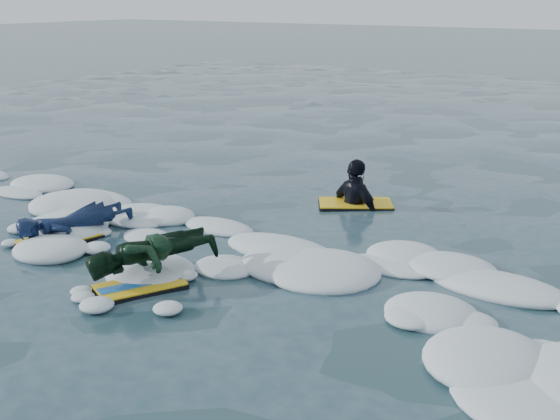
# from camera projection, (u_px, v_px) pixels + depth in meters

# --- Properties ---
(ground) EXTENTS (120.00, 120.00, 0.00)m
(ground) POSITION_uv_depth(u_px,v_px,m) (125.00, 271.00, 7.53)
(ground) COLOR #162F36
(ground) RESTS_ON ground
(foam_band) EXTENTS (12.00, 3.10, 0.30)m
(foam_band) POSITION_uv_depth(u_px,v_px,m) (188.00, 244.00, 8.35)
(foam_band) COLOR silver
(foam_band) RESTS_ON ground
(prone_woman_unit) EXTENTS (0.85, 1.53, 0.37)m
(prone_woman_unit) POSITION_uv_depth(u_px,v_px,m) (73.00, 223.00, 8.51)
(prone_woman_unit) COLOR black
(prone_woman_unit) RESTS_ON ground
(prone_child_unit) EXTENTS (1.17, 1.47, 0.52)m
(prone_child_unit) POSITION_uv_depth(u_px,v_px,m) (152.00, 260.00, 7.11)
(prone_child_unit) COLOR black
(prone_child_unit) RESTS_ON ground
(waiting_rider_unit) EXTENTS (1.17, 1.02, 1.54)m
(waiting_rider_unit) POSITION_uv_depth(u_px,v_px,m) (355.00, 213.00, 9.80)
(waiting_rider_unit) COLOR black
(waiting_rider_unit) RESTS_ON ground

